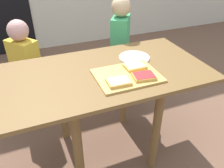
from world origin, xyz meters
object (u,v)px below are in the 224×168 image
at_px(pizza_slice_near_left, 119,82).
at_px(plate_white_right, 134,57).
at_px(pizza_slice_near_right, 144,76).
at_px(child_left, 27,69).
at_px(dining_table, 104,86).
at_px(pizza_slice_far_right, 135,66).
at_px(cutting_board, 127,76).
at_px(child_right, 120,48).

distance_m(pizza_slice_near_left, plate_white_right, 0.38).
relative_size(pizza_slice_near_right, child_left, 0.15).
relative_size(dining_table, child_left, 1.43).
height_order(dining_table, pizza_slice_far_right, pizza_slice_far_right).
distance_m(cutting_board, child_left, 0.97).
relative_size(pizza_slice_near_left, pizza_slice_far_right, 1.03).
bearing_deg(pizza_slice_near_left, dining_table, 97.17).
bearing_deg(child_left, child_right, -3.86).
relative_size(pizza_slice_near_left, child_right, 0.13).
bearing_deg(pizza_slice_near_right, plate_white_right, 74.95).
bearing_deg(pizza_slice_far_right, child_right, 75.07).
distance_m(pizza_slice_far_right, plate_white_right, 0.17).
height_order(pizza_slice_near_right, child_left, child_left).
xyz_separation_m(pizza_slice_near_right, plate_white_right, (0.08, 0.28, -0.02)).
height_order(dining_table, pizza_slice_near_right, pizza_slice_near_right).
bearing_deg(pizza_slice_near_right, cutting_board, 139.16).
xyz_separation_m(cutting_board, pizza_slice_near_right, (0.08, -0.07, 0.02)).
distance_m(pizza_slice_near_right, child_left, 1.07).
height_order(pizza_slice_near_left, pizza_slice_far_right, same).
xyz_separation_m(dining_table, child_left, (-0.48, 0.62, -0.09)).
distance_m(cutting_board, pizza_slice_far_right, 0.11).
xyz_separation_m(dining_table, cutting_board, (0.11, -0.11, 0.12)).
bearing_deg(dining_table, pizza_slice_far_right, -14.31).
bearing_deg(child_left, cutting_board, -51.54).
bearing_deg(pizza_slice_near_right, pizza_slice_near_left, -179.42).
distance_m(cutting_board, pizza_slice_near_left, 0.11).
distance_m(pizza_slice_near_left, child_right, 0.84).
bearing_deg(dining_table, child_right, 57.49).
bearing_deg(pizza_slice_far_right, pizza_slice_near_left, -141.83).
bearing_deg(child_left, pizza_slice_far_right, -45.03).
distance_m(dining_table, pizza_slice_near_left, 0.23).
bearing_deg(child_right, cutting_board, -110.20).
xyz_separation_m(child_left, child_right, (0.84, -0.06, 0.07)).
distance_m(cutting_board, pizza_slice_near_right, 0.11).
bearing_deg(child_right, plate_white_right, -101.34).
bearing_deg(plate_white_right, pizza_slice_far_right, -115.24).
distance_m(dining_table, pizza_slice_near_right, 0.30).
relative_size(pizza_slice_near_right, child_right, 0.14).
height_order(dining_table, plate_white_right, plate_white_right).
bearing_deg(cutting_board, pizza_slice_near_left, -140.63).
bearing_deg(plate_white_right, cutting_board, -126.13).
bearing_deg(pizza_slice_far_right, pizza_slice_near_right, -92.42).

